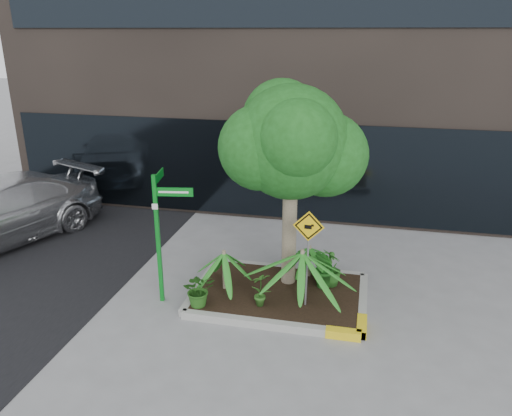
# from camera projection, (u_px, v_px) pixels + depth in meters

# --- Properties ---
(ground) EXTENTS (80.00, 80.00, 0.00)m
(ground) POSITION_uv_depth(u_px,v_px,m) (266.00, 304.00, 9.55)
(ground) COLOR gray
(ground) RESTS_ON ground
(planter) EXTENTS (3.35, 2.36, 0.15)m
(planter) POSITION_uv_depth(u_px,v_px,m) (281.00, 294.00, 9.71)
(planter) COLOR #9E9E99
(planter) RESTS_ON ground
(tree) EXTENTS (2.74, 2.43, 4.11)m
(tree) POSITION_uv_depth(u_px,v_px,m) (291.00, 142.00, 9.16)
(tree) COLOR tan
(tree) RESTS_ON ground
(palm_front) EXTENTS (1.21, 1.21, 1.35)m
(palm_front) POSITION_uv_depth(u_px,v_px,m) (302.00, 253.00, 8.98)
(palm_front) COLOR tan
(palm_front) RESTS_ON ground
(palm_left) EXTENTS (0.91, 0.91, 1.02)m
(palm_left) POSITION_uv_depth(u_px,v_px,m) (224.00, 253.00, 9.58)
(palm_left) COLOR tan
(palm_left) RESTS_ON ground
(palm_back) EXTENTS (0.75, 0.75, 0.84)m
(palm_back) POSITION_uv_depth(u_px,v_px,m) (310.00, 248.00, 10.12)
(palm_back) COLOR tan
(palm_back) RESTS_ON ground
(shrub_a) EXTENTS (0.78, 0.78, 0.65)m
(shrub_a) POSITION_uv_depth(u_px,v_px,m) (199.00, 289.00, 9.12)
(shrub_a) COLOR #225317
(shrub_a) RESTS_ON planter
(shrub_b) EXTENTS (0.58, 0.58, 0.75)m
(shrub_b) POSITION_uv_depth(u_px,v_px,m) (331.00, 268.00, 9.85)
(shrub_b) COLOR #235A1B
(shrub_b) RESTS_ON planter
(shrub_c) EXTENTS (0.50, 0.50, 0.68)m
(shrub_c) POSITION_uv_depth(u_px,v_px,m) (260.00, 289.00, 9.11)
(shrub_c) COLOR #2B601D
(shrub_c) RESTS_ON planter
(shrub_d) EXTENTS (0.60, 0.60, 0.83)m
(shrub_d) POSITION_uv_depth(u_px,v_px,m) (325.00, 269.00, 9.70)
(shrub_d) COLOR #1E5F1B
(shrub_d) RESTS_ON planter
(street_sign_post) EXTENTS (0.82, 0.74, 2.53)m
(street_sign_post) POSITION_uv_depth(u_px,v_px,m) (160.00, 224.00, 9.20)
(street_sign_post) COLOR #0B7D1D
(street_sign_post) RESTS_ON ground
(cattle_sign) EXTENTS (0.56, 0.20, 1.82)m
(cattle_sign) POSITION_uv_depth(u_px,v_px,m) (308.00, 242.00, 8.88)
(cattle_sign) COLOR slate
(cattle_sign) RESTS_ON ground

